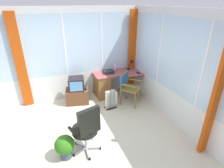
{
  "coord_description": "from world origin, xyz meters",
  "views": [
    {
      "loc": [
        -0.57,
        -3.03,
        2.75
      ],
      "look_at": [
        0.93,
        0.82,
        0.83
      ],
      "focal_mm": 28.66,
      "sensor_mm": 36.0,
      "label": 1
    }
  ],
  "objects_px": {
    "wooden_armchair": "(127,84)",
    "tv_on_stand": "(77,92)",
    "desk": "(104,84)",
    "desk_lamp": "(132,63)",
    "tv_remote": "(138,73)",
    "space_heater": "(111,99)",
    "office_chair": "(87,127)",
    "spray_bottle": "(115,68)",
    "potted_plant": "(65,146)",
    "paper_tray": "(109,72)"
  },
  "relations": [
    {
      "from": "tv_on_stand",
      "to": "space_heater",
      "type": "distance_m",
      "value": 1.04
    },
    {
      "from": "desk",
      "to": "desk_lamp",
      "type": "relative_size",
      "value": 4.42
    },
    {
      "from": "desk_lamp",
      "to": "wooden_armchair",
      "type": "xyz_separation_m",
      "value": [
        -0.47,
        -0.7,
        -0.35
      ]
    },
    {
      "from": "desk_lamp",
      "to": "tv_on_stand",
      "type": "height_order",
      "value": "desk_lamp"
    },
    {
      "from": "paper_tray",
      "to": "potted_plant",
      "type": "bearing_deg",
      "value": -128.27
    },
    {
      "from": "desk",
      "to": "spray_bottle",
      "type": "relative_size",
      "value": 6.63
    },
    {
      "from": "tv_on_stand",
      "to": "space_heater",
      "type": "xyz_separation_m",
      "value": [
        0.82,
        -0.63,
        -0.08
      ]
    },
    {
      "from": "desk",
      "to": "tv_on_stand",
      "type": "distance_m",
      "value": 0.88
    },
    {
      "from": "spray_bottle",
      "to": "office_chair",
      "type": "relative_size",
      "value": 0.2
    },
    {
      "from": "office_chair",
      "to": "spray_bottle",
      "type": "bearing_deg",
      "value": 56.51
    },
    {
      "from": "tv_remote",
      "to": "potted_plant",
      "type": "bearing_deg",
      "value": -155.08
    },
    {
      "from": "paper_tray",
      "to": "potted_plant",
      "type": "distance_m",
      "value": 2.74
    },
    {
      "from": "paper_tray",
      "to": "tv_on_stand",
      "type": "distance_m",
      "value": 1.13
    },
    {
      "from": "wooden_armchair",
      "to": "space_heater",
      "type": "distance_m",
      "value": 0.64
    },
    {
      "from": "tv_on_stand",
      "to": "potted_plant",
      "type": "xyz_separation_m",
      "value": [
        -0.64,
        -1.97,
        -0.08
      ]
    },
    {
      "from": "paper_tray",
      "to": "tv_on_stand",
      "type": "relative_size",
      "value": 0.38
    },
    {
      "from": "tv_remote",
      "to": "potted_plant",
      "type": "relative_size",
      "value": 0.31
    },
    {
      "from": "desk",
      "to": "tv_on_stand",
      "type": "xyz_separation_m",
      "value": [
        -0.87,
        -0.11,
        -0.05
      ]
    },
    {
      "from": "paper_tray",
      "to": "space_heater",
      "type": "distance_m",
      "value": 0.96
    },
    {
      "from": "spray_bottle",
      "to": "space_heater",
      "type": "relative_size",
      "value": 0.4
    },
    {
      "from": "spray_bottle",
      "to": "desk_lamp",
      "type": "bearing_deg",
      "value": -8.87
    },
    {
      "from": "desk",
      "to": "wooden_armchair",
      "type": "height_order",
      "value": "wooden_armchair"
    },
    {
      "from": "spray_bottle",
      "to": "space_heater",
      "type": "xyz_separation_m",
      "value": [
        -0.47,
        -0.9,
        -0.57
      ]
    },
    {
      "from": "space_heater",
      "to": "desk_lamp",
      "type": "bearing_deg",
      "value": 38.95
    },
    {
      "from": "wooden_armchair",
      "to": "potted_plant",
      "type": "distance_m",
      "value": 2.49
    },
    {
      "from": "paper_tray",
      "to": "tv_on_stand",
      "type": "bearing_deg",
      "value": -171.92
    },
    {
      "from": "tv_on_stand",
      "to": "spray_bottle",
      "type": "bearing_deg",
      "value": 11.39
    },
    {
      "from": "desk_lamp",
      "to": "office_chair",
      "type": "bearing_deg",
      "value": -132.93
    },
    {
      "from": "tv_on_stand",
      "to": "desk",
      "type": "bearing_deg",
      "value": 7.11
    },
    {
      "from": "tv_remote",
      "to": "space_heater",
      "type": "bearing_deg",
      "value": -167.64
    },
    {
      "from": "tv_remote",
      "to": "space_heater",
      "type": "distance_m",
      "value": 1.24
    },
    {
      "from": "desk",
      "to": "wooden_armchair",
      "type": "relative_size",
      "value": 1.56
    },
    {
      "from": "tv_remote",
      "to": "wooden_armchair",
      "type": "xyz_separation_m",
      "value": [
        -0.52,
        -0.32,
        -0.15
      ]
    },
    {
      "from": "spray_bottle",
      "to": "paper_tray",
      "type": "bearing_deg",
      "value": -156.45
    },
    {
      "from": "wooden_armchair",
      "to": "tv_on_stand",
      "type": "height_order",
      "value": "wooden_armchair"
    },
    {
      "from": "desk",
      "to": "potted_plant",
      "type": "distance_m",
      "value": 2.57
    },
    {
      "from": "desk",
      "to": "wooden_armchair",
      "type": "distance_m",
      "value": 0.82
    },
    {
      "from": "office_chair",
      "to": "potted_plant",
      "type": "distance_m",
      "value": 0.55
    },
    {
      "from": "desk_lamp",
      "to": "wooden_armchair",
      "type": "height_order",
      "value": "desk_lamp"
    },
    {
      "from": "desk_lamp",
      "to": "office_chair",
      "type": "distance_m",
      "value": 3.0
    },
    {
      "from": "paper_tray",
      "to": "wooden_armchair",
      "type": "xyz_separation_m",
      "value": [
        0.32,
        -0.66,
        -0.19
      ]
    },
    {
      "from": "wooden_armchair",
      "to": "tv_on_stand",
      "type": "bearing_deg",
      "value": 159.09
    },
    {
      "from": "office_chair",
      "to": "space_heater",
      "type": "distance_m",
      "value": 1.74
    },
    {
      "from": "desk_lamp",
      "to": "potted_plant",
      "type": "height_order",
      "value": "desk_lamp"
    },
    {
      "from": "spray_bottle",
      "to": "tv_on_stand",
      "type": "distance_m",
      "value": 1.41
    },
    {
      "from": "desk",
      "to": "tv_remote",
      "type": "relative_size",
      "value": 9.55
    },
    {
      "from": "desk_lamp",
      "to": "paper_tray",
      "type": "xyz_separation_m",
      "value": [
        -0.79,
        -0.03,
        -0.16
      ]
    },
    {
      "from": "space_heater",
      "to": "potted_plant",
      "type": "height_order",
      "value": "space_heater"
    },
    {
      "from": "spray_bottle",
      "to": "potted_plant",
      "type": "height_order",
      "value": "spray_bottle"
    },
    {
      "from": "tv_remote",
      "to": "potted_plant",
      "type": "xyz_separation_m",
      "value": [
        -2.51,
        -1.78,
        -0.48
      ]
    }
  ]
}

